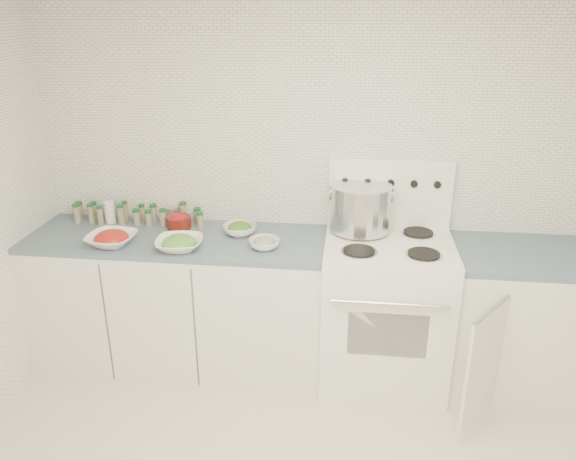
% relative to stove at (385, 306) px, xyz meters
% --- Properties ---
extents(room_walls, '(3.54, 3.04, 2.52)m').
position_rel_stove_xyz_m(room_walls, '(-0.48, -1.19, 1.06)').
color(room_walls, white).
rests_on(room_walls, ground).
extents(counter_left, '(1.85, 0.62, 0.90)m').
position_rel_stove_xyz_m(counter_left, '(-1.30, 0.00, -0.05)').
color(counter_left, white).
rests_on(counter_left, ground).
extents(stove, '(0.76, 0.70, 1.36)m').
position_rel_stove_xyz_m(stove, '(0.00, 0.00, 0.00)').
color(stove, white).
rests_on(stove, ground).
extents(counter_right, '(0.89, 0.95, 0.90)m').
position_rel_stove_xyz_m(counter_right, '(0.82, -0.00, -0.05)').
color(counter_right, white).
rests_on(counter_right, ground).
extents(stock_pot, '(0.39, 0.37, 0.28)m').
position_rel_stove_xyz_m(stock_pot, '(-0.18, 0.15, 0.60)').
color(stock_pot, silver).
rests_on(stock_pot, stove).
extents(bowl_tomato, '(0.31, 0.31, 0.09)m').
position_rel_stove_xyz_m(bowl_tomato, '(-1.65, -0.16, 0.44)').
color(bowl_tomato, white).
rests_on(bowl_tomato, counter_left).
extents(bowl_snowpea, '(0.30, 0.30, 0.09)m').
position_rel_stove_xyz_m(bowl_snowpea, '(-1.23, -0.18, 0.44)').
color(bowl_snowpea, white).
rests_on(bowl_snowpea, counter_left).
extents(bowl_broccoli, '(0.21, 0.21, 0.08)m').
position_rel_stove_xyz_m(bowl_broccoli, '(-0.92, 0.09, 0.44)').
color(bowl_broccoli, white).
rests_on(bowl_broccoli, counter_left).
extents(bowl_zucchini, '(0.21, 0.21, 0.07)m').
position_rel_stove_xyz_m(bowl_zucchini, '(-0.73, -0.11, 0.44)').
color(bowl_zucchini, white).
rests_on(bowl_zucchini, counter_left).
extents(bowl_pepper, '(0.16, 0.16, 0.10)m').
position_rel_stove_xyz_m(bowl_pepper, '(-1.33, 0.15, 0.45)').
color(bowl_pepper, '#5F1810').
rests_on(bowl_pepper, counter_left).
extents(salt_canister, '(0.07, 0.07, 0.14)m').
position_rel_stove_xyz_m(salt_canister, '(-1.81, 0.20, 0.47)').
color(salt_canister, white).
rests_on(salt_canister, counter_left).
extents(tin_can, '(0.08, 0.08, 0.10)m').
position_rel_stove_xyz_m(tin_can, '(-1.41, 0.26, 0.45)').
color(tin_can, '#B5AA99').
rests_on(tin_can, counter_left).
extents(spice_cluster, '(0.90, 0.16, 0.14)m').
position_rel_stove_xyz_m(spice_cluster, '(-1.66, 0.21, 0.47)').
color(spice_cluster, gray).
rests_on(spice_cluster, counter_left).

